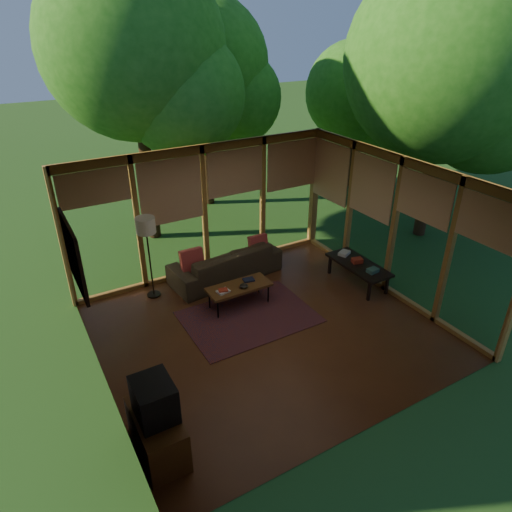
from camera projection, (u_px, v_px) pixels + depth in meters
floor at (268, 330)px, 7.96m from camera, size 5.50×5.50×0.00m
ceiling at (270, 182)px, 6.69m from camera, size 5.50×5.50×0.00m
wall_left at (94, 311)px, 6.11m from camera, size 0.04×5.00×2.70m
wall_front at (378, 350)px, 5.41m from camera, size 5.50×0.04×2.70m
window_wall_back at (204, 211)px, 9.24m from camera, size 5.50×0.12×2.70m
window_wall_right at (394, 227)px, 8.54m from camera, size 0.12×5.00×2.70m
exterior_lawn at (337, 158)px, 17.62m from camera, size 40.00×40.00×0.00m
tree_nw at (133, 47)px, 9.40m from camera, size 3.86×3.86×6.23m
tree_ne at (201, 65)px, 11.72m from camera, size 3.48×3.48×5.48m
tree_se at (447, 60)px, 9.55m from camera, size 4.34×4.34×6.21m
tree_far at (355, 92)px, 13.34m from camera, size 2.89×2.89×4.34m
rug at (249, 317)px, 8.30m from camera, size 2.30×1.63×0.01m
sofa at (226, 263)px, 9.42m from camera, size 2.38×1.13×0.67m
pillow_left at (192, 261)px, 8.92m from camera, size 0.46×0.24×0.48m
pillow_right at (258, 245)px, 9.59m from camera, size 0.41×0.22×0.43m
ct_book_lower at (223, 291)px, 8.25m from camera, size 0.24×0.20×0.03m
ct_book_upper at (223, 290)px, 8.24m from camera, size 0.19×0.16×0.03m
ct_book_side at (249, 280)px, 8.61m from camera, size 0.23×0.19×0.03m
ct_bowl at (244, 286)px, 8.38m from camera, size 0.16×0.16×0.07m
media_cabinet at (157, 433)px, 5.63m from camera, size 0.50×1.00×0.60m
television at (154, 400)px, 5.38m from camera, size 0.45×0.55×0.50m
console_book_a at (373, 270)px, 8.82m from camera, size 0.23×0.18×0.08m
console_book_b at (357, 261)px, 9.16m from camera, size 0.24×0.20×0.09m
console_book_c at (344, 253)px, 9.47m from camera, size 0.30×0.26×0.07m
floor_lamp at (146, 230)px, 8.29m from camera, size 0.36×0.36×1.65m
coffee_table at (239, 287)px, 8.46m from camera, size 1.20×0.50×0.43m
side_console at (358, 266)px, 9.16m from camera, size 0.60×1.40×0.46m
wall_painting at (74, 255)px, 7.11m from camera, size 0.06×1.35×1.15m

